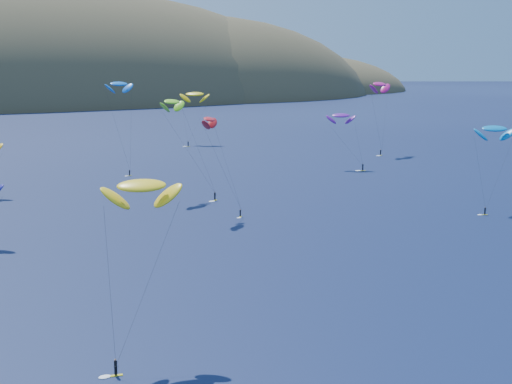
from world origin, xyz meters
The scene contains 9 objects.
island centered at (39.40, 562.36, -10.74)m, with size 730.00×300.00×210.00m.
kitesurfer_2 centered at (-40.20, 42.04, 19.10)m, with size 10.89×9.40×21.54m.
kitesurfer_3 centered at (-4.09, 126.22, 22.90)m, with size 11.86×13.56×25.20m.
kitesurfer_4 centered at (-5.65, 163.62, 25.95)m, with size 9.37×6.38×28.39m.
kitesurfer_5 centered at (53.64, 80.29, 17.91)m, with size 11.49×8.64×20.36m.
kitesurfer_6 centered at (58.00, 146.13, 15.92)m, with size 9.20×13.32×18.32m.
kitesurfer_8 centered at (88.54, 167.46, 24.12)m, with size 11.44×9.83×27.07m.
kitesurfer_9 centered at (-4.71, 103.12, 20.52)m, with size 8.75×8.94×22.46m.
kitesurfer_11 centered at (43.03, 224.68, 19.24)m, with size 13.42×14.55×22.35m.
Camera 1 is at (-65.37, -33.91, 33.38)m, focal length 50.00 mm.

